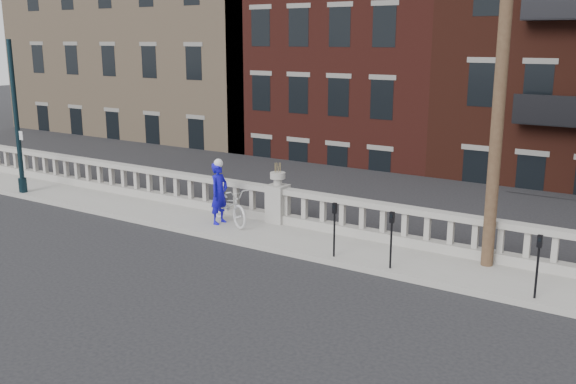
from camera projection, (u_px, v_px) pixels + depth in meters
name	position (u px, v px, depth m)	size (l,w,h in m)	color
ground	(187.00, 265.00, 15.56)	(120.00, 120.00, 0.00)	black
sidewalk	(259.00, 232.00, 17.98)	(32.00, 2.20, 0.15)	gray
balustrade	(278.00, 205.00, 18.62)	(28.00, 0.34, 1.03)	gray
planter_pedestal	(278.00, 199.00, 18.58)	(0.55, 0.55, 1.76)	gray
lower_level	(492.00, 92.00, 33.39)	(80.00, 44.00, 20.80)	#605E59
utility_pole	(503.00, 44.00, 13.96)	(1.60, 0.28, 10.00)	#422D1E
streetlight_pole	(18.00, 133.00, 21.85)	(0.40, 0.28, 5.20)	black
parking_meter_a	(334.00, 223.00, 15.54)	(0.10, 0.09, 1.36)	black
parking_meter_b	(391.00, 233.00, 14.74)	(0.10, 0.09, 1.36)	black
parking_meter_c	(538.00, 259.00, 13.02)	(0.10, 0.09, 1.36)	black
bicycle	(229.00, 205.00, 18.47)	(0.71, 2.05, 1.08)	silver
cyclist	(219.00, 193.00, 18.38)	(0.65, 0.43, 1.79)	#110BB0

